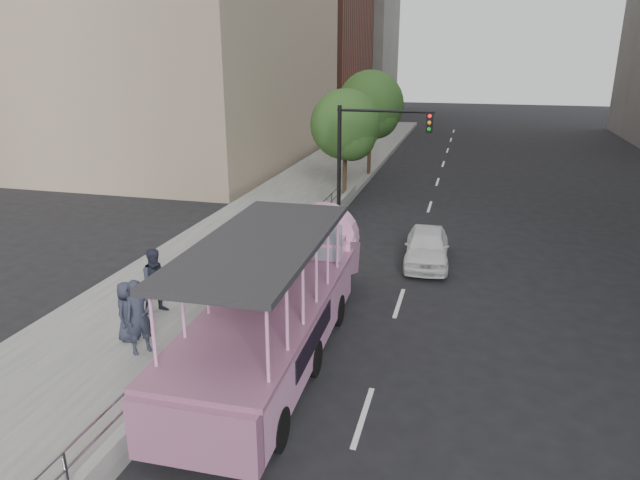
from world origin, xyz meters
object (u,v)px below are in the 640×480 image
(pedestrian_mid, at_px, (157,281))
(parking_sign, at_px, (269,249))
(pedestrian_near, at_px, (139,317))
(street_tree_near, at_px, (347,127))
(car, at_px, (427,246))
(pedestrian_far, at_px, (127,311))
(street_tree_far, at_px, (372,107))
(duck_boat, at_px, (282,302))
(traffic_signal, at_px, (366,145))

(pedestrian_mid, relative_size, parking_sign, 0.67)
(pedestrian_near, relative_size, parking_sign, 0.67)
(pedestrian_near, xyz_separation_m, street_tree_near, (1.42, 17.12, 2.57))
(car, xyz_separation_m, pedestrian_far, (-6.90, -8.43, 0.43))
(street_tree_far, bearing_deg, pedestrian_mid, -96.53)
(pedestrian_mid, relative_size, street_tree_near, 0.33)
(car, height_order, pedestrian_mid, pedestrian_mid)
(car, distance_m, parking_sign, 6.54)
(car, distance_m, street_tree_near, 10.00)
(parking_sign, distance_m, street_tree_far, 19.10)
(car, relative_size, street_tree_near, 0.68)
(duck_boat, distance_m, street_tree_far, 21.71)
(pedestrian_mid, bearing_deg, traffic_signal, 28.00)
(street_tree_near, relative_size, street_tree_far, 0.89)
(pedestrian_far, bearing_deg, traffic_signal, -18.82)
(pedestrian_mid, height_order, street_tree_far, street_tree_far)
(street_tree_near, bearing_deg, traffic_signal, -65.02)
(pedestrian_far, bearing_deg, car, -42.46)
(car, height_order, street_tree_near, street_tree_near)
(car, distance_m, pedestrian_far, 10.90)
(duck_boat, bearing_deg, pedestrian_far, -162.82)
(duck_boat, xyz_separation_m, car, (3.12, 7.26, -0.61))
(traffic_signal, xyz_separation_m, street_tree_far, (-1.40, 9.43, 0.81))
(pedestrian_mid, height_order, street_tree_near, street_tree_near)
(pedestrian_far, relative_size, street_tree_far, 0.25)
(pedestrian_far, height_order, street_tree_near, street_tree_near)
(duck_boat, distance_m, parking_sign, 2.86)
(pedestrian_far, bearing_deg, pedestrian_near, -129.36)
(pedestrian_near, distance_m, pedestrian_far, 0.86)
(pedestrian_near, xyz_separation_m, traffic_signal, (3.01, 13.69, 2.25))
(car, distance_m, street_tree_far, 15.35)
(car, xyz_separation_m, traffic_signal, (-3.20, 4.76, 2.84))
(street_tree_far, bearing_deg, duck_boat, -86.04)
(duck_boat, relative_size, pedestrian_mid, 5.43)
(pedestrian_far, bearing_deg, duck_boat, -75.99)
(pedestrian_far, height_order, street_tree_far, street_tree_far)
(car, relative_size, pedestrian_far, 2.44)
(traffic_signal, bearing_deg, pedestrian_far, -105.65)
(duck_boat, distance_m, street_tree_near, 15.75)
(parking_sign, relative_size, traffic_signal, 0.54)
(parking_sign, xyz_separation_m, street_tree_far, (-0.24, 18.93, 2.54))
(duck_boat, distance_m, pedestrian_far, 3.96)
(car, bearing_deg, pedestrian_far, -132.54)
(car, bearing_deg, street_tree_far, 104.72)
(car, bearing_deg, street_tree_near, 117.14)
(car, bearing_deg, pedestrian_mid, -139.27)
(car, xyz_separation_m, parking_sign, (-4.36, -4.74, 1.11))
(pedestrian_far, height_order, traffic_signal, traffic_signal)
(street_tree_near, bearing_deg, pedestrian_far, -97.19)
(pedestrian_near, bearing_deg, parking_sign, 14.26)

